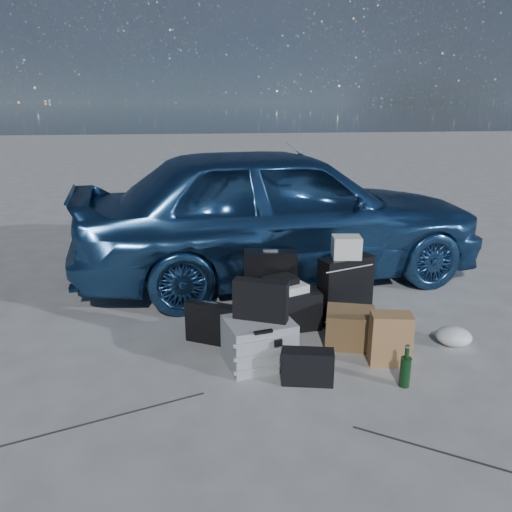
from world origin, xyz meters
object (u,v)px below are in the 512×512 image
(briefcase, at_px, (212,323))
(cardboard_box, at_px, (350,327))
(pelican_case, at_px, (259,342))
(suitcase_right, at_px, (345,289))
(green_bottle, at_px, (406,367))
(duffel_bag, at_px, (280,310))
(car, at_px, (279,212))
(suitcase_left, at_px, (270,284))

(briefcase, height_order, cardboard_box, briefcase)
(pelican_case, distance_m, briefcase, 0.52)
(pelican_case, height_order, cardboard_box, pelican_case)
(briefcase, distance_m, suitcase_right, 1.27)
(pelican_case, bearing_deg, green_bottle, -38.00)
(duffel_bag, bearing_deg, pelican_case, -121.02)
(car, xyz_separation_m, green_bottle, (0.44, -2.44, -0.61))
(car, bearing_deg, cardboard_box, -178.26)
(pelican_case, bearing_deg, briefcase, 118.66)
(duffel_bag, relative_size, cardboard_box, 1.75)
(suitcase_right, bearing_deg, car, 86.69)
(duffel_bag, xyz_separation_m, cardboard_box, (0.52, -0.38, -0.02))
(car, bearing_deg, suitcase_left, 158.16)
(suitcase_left, distance_m, suitcase_right, 0.69)
(duffel_bag, xyz_separation_m, green_bottle, (0.69, -1.07, -0.02))
(suitcase_right, bearing_deg, green_bottle, -105.59)
(duffel_bag, bearing_deg, green_bottle, -62.67)
(suitcase_right, distance_m, green_bottle, 1.16)
(cardboard_box, height_order, green_bottle, green_bottle)
(briefcase, xyz_separation_m, suitcase_left, (0.58, 0.49, 0.14))
(car, distance_m, suitcase_left, 1.20)
(briefcase, relative_size, green_bottle, 1.49)
(suitcase_left, bearing_deg, car, 84.63)
(car, relative_size, cardboard_box, 11.45)
(suitcase_right, height_order, duffel_bag, suitcase_right)
(suitcase_right, bearing_deg, duffel_bag, 168.30)
(suitcase_right, bearing_deg, pelican_case, -162.41)
(pelican_case, distance_m, cardboard_box, 0.82)
(suitcase_right, distance_m, cardboard_box, 0.50)
(briefcase, height_order, suitcase_right, suitcase_right)
(suitcase_left, height_order, cardboard_box, suitcase_left)
(car, distance_m, pelican_case, 2.11)
(suitcase_left, relative_size, green_bottle, 2.09)
(car, distance_m, briefcase, 1.89)
(suitcase_right, height_order, cardboard_box, suitcase_right)
(briefcase, bearing_deg, car, 90.43)
(green_bottle, bearing_deg, car, 100.35)
(pelican_case, height_order, green_bottle, pelican_case)
(pelican_case, height_order, duffel_bag, pelican_case)
(car, xyz_separation_m, suitcase_right, (0.37, -1.28, -0.46))
(pelican_case, xyz_separation_m, suitcase_right, (0.90, 0.68, 0.13))
(suitcase_left, distance_m, cardboard_box, 0.89)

